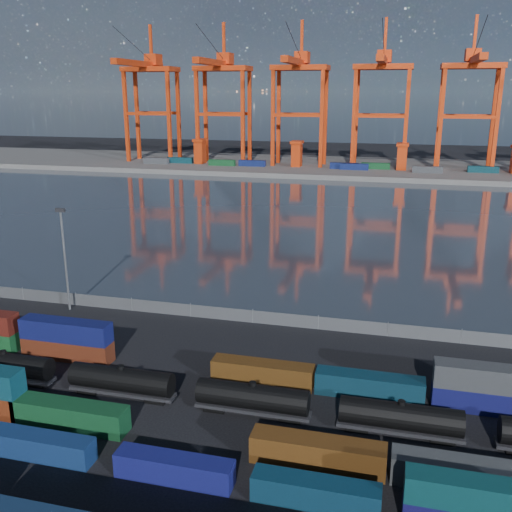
# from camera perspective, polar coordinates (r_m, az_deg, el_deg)

# --- Properties ---
(ground) EXTENTS (700.00, 700.00, 0.00)m
(ground) POSITION_cam_1_polar(r_m,az_deg,el_deg) (63.49, -7.01, -16.16)
(ground) COLOR black
(ground) RESTS_ON ground
(harbor_water) EXTENTS (700.00, 700.00, 0.00)m
(harbor_water) POSITION_cam_1_polar(r_m,az_deg,el_deg) (159.68, 6.70, 3.79)
(harbor_water) COLOR #2B333E
(harbor_water) RESTS_ON ground
(far_quay) EXTENTS (700.00, 70.00, 2.00)m
(far_quay) POSITION_cam_1_polar(r_m,az_deg,el_deg) (262.59, 9.90, 8.71)
(far_quay) COLOR #514F4C
(far_quay) RESTS_ON ground
(distant_mountains) EXTENTS (2470.00, 1100.00, 520.00)m
(distant_mountains) POSITION_cam_1_polar(r_m,az_deg,el_deg) (1660.79, 17.00, 21.91)
(distant_mountains) COLOR #1E2630
(distant_mountains) RESTS_ON ground
(container_row_south) EXTENTS (139.41, 2.23, 4.75)m
(container_row_south) POSITION_cam_1_polar(r_m,az_deg,el_deg) (56.67, -13.11, -18.80)
(container_row_south) COLOR #383A3C
(container_row_south) RESTS_ON ground
(container_row_mid) EXTENTS (141.94, 2.57, 5.47)m
(container_row_mid) POSITION_cam_1_polar(r_m,az_deg,el_deg) (61.86, -13.64, -15.49)
(container_row_mid) COLOR #3A3D3F
(container_row_mid) RESTS_ON ground
(container_row_north) EXTENTS (141.46, 2.51, 5.34)m
(container_row_north) POSITION_cam_1_polar(r_m,az_deg,el_deg) (73.56, -9.82, -9.78)
(container_row_north) COLOR #0F254E
(container_row_north) RESTS_ON ground
(tanker_string) EXTENTS (136.70, 2.73, 3.91)m
(tanker_string) POSITION_cam_1_polar(r_m,az_deg,el_deg) (68.45, -13.28, -12.06)
(tanker_string) COLOR black
(tanker_string) RESTS_ON ground
(waterfront_fence) EXTENTS (160.12, 0.12, 2.20)m
(waterfront_fence) POSITION_cam_1_polar(r_m,az_deg,el_deg) (86.79, -0.33, -6.07)
(waterfront_fence) COLOR #595B5E
(waterfront_fence) RESTS_ON ground
(yard_light_mast) EXTENTS (1.60, 0.40, 16.60)m
(yard_light_mast) POSITION_cam_1_polar(r_m,az_deg,el_deg) (94.21, -18.60, 0.19)
(yard_light_mast) COLOR slate
(yard_light_mast) RESTS_ON ground
(gantry_cranes) EXTENTS (199.27, 46.59, 63.10)m
(gantry_cranes) POSITION_cam_1_polar(r_m,az_deg,el_deg) (254.64, 8.44, 17.05)
(gantry_cranes) COLOR red
(gantry_cranes) RESTS_ON ground
(quay_containers) EXTENTS (172.58, 10.99, 2.60)m
(quay_containers) POSITION_cam_1_polar(r_m,az_deg,el_deg) (249.07, 7.09, 8.96)
(quay_containers) COLOR navy
(quay_containers) RESTS_ON far_quay
(straddle_carriers) EXTENTS (140.00, 7.00, 11.10)m
(straddle_carriers) POSITION_cam_1_polar(r_m,az_deg,el_deg) (252.12, 9.21, 10.00)
(straddle_carriers) COLOR red
(straddle_carriers) RESTS_ON far_quay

